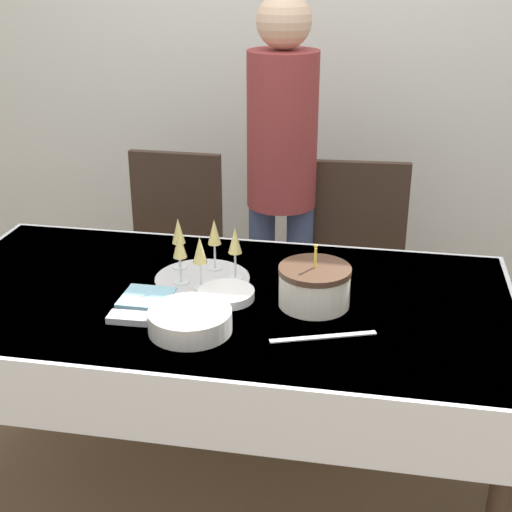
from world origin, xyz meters
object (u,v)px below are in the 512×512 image
(plate_stack_dessert, at_px, (226,294))
(dining_chair_far_right, at_px, (356,270))
(champagne_tray, at_px, (202,256))
(person_standing, at_px, (282,160))
(birthday_cake, at_px, (314,286))
(dining_chair_far_left, at_px, (171,257))
(plate_stack_main, at_px, (190,321))

(plate_stack_dessert, bearing_deg, dining_chair_far_right, 65.77)
(champagne_tray, xyz_separation_m, person_standing, (0.15, 0.72, 0.12))
(dining_chair_far_right, height_order, person_standing, person_standing)
(dining_chair_far_right, height_order, champagne_tray, dining_chair_far_right)
(champagne_tray, bearing_deg, person_standing, 78.47)
(dining_chair_far_right, distance_m, person_standing, 0.55)
(dining_chair_far_right, xyz_separation_m, person_standing, (-0.32, 0.04, 0.44))
(birthday_cake, relative_size, person_standing, 0.13)
(person_standing, bearing_deg, birthday_cake, -74.90)
(dining_chair_far_left, distance_m, plate_stack_main, 1.12)
(dining_chair_far_left, relative_size, dining_chair_far_right, 1.00)
(plate_stack_dessert, bearing_deg, dining_chair_far_left, 118.04)
(person_standing, bearing_deg, dining_chair_far_left, -175.14)
(dining_chair_far_right, relative_size, champagne_tray, 3.11)
(dining_chair_far_right, bearing_deg, person_standing, 172.88)
(birthday_cake, xyz_separation_m, champagne_tray, (-0.37, 0.11, 0.02))
(champagne_tray, bearing_deg, plate_stack_main, -81.20)
(birthday_cake, distance_m, champagne_tray, 0.39)
(dining_chair_far_left, xyz_separation_m, dining_chair_far_right, (0.79, -0.00, 0.00))
(dining_chair_far_left, distance_m, plate_stack_dessert, 0.95)
(plate_stack_dessert, height_order, person_standing, person_standing)
(dining_chair_far_right, bearing_deg, champagne_tray, -124.52)
(plate_stack_dessert, relative_size, person_standing, 0.11)
(champagne_tray, height_order, plate_stack_main, champagne_tray)
(birthday_cake, distance_m, person_standing, 0.88)
(dining_chair_far_right, xyz_separation_m, birthday_cake, (-0.10, -0.80, 0.30))
(dining_chair_far_left, distance_m, birthday_cake, 1.10)
(champagne_tray, relative_size, plate_stack_main, 1.31)
(plate_stack_main, bearing_deg, birthday_cake, 34.75)
(birthday_cake, distance_m, plate_stack_dessert, 0.27)
(plate_stack_main, bearing_deg, plate_stack_dessert, 75.76)
(plate_stack_main, bearing_deg, person_standing, 84.88)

